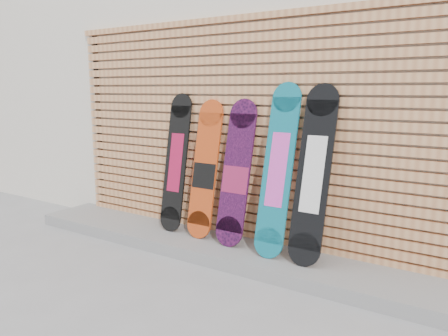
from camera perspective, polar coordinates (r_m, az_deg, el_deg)
The scene contains 9 objects.
ground at distance 3.80m, azimuth -4.28°, elevation -14.70°, with size 80.00×80.00×0.00m, color gray.
building at distance 6.44m, azimuth 18.91°, elevation 11.48°, with size 12.00×5.00×3.60m, color beige.
concrete_step at distance 4.37m, azimuth -0.42°, elevation -10.40°, with size 4.60×0.70×0.12m, color gray.
slat_wall at distance 4.35m, azimuth 1.67°, elevation 5.07°, with size 4.26×0.08×2.29m.
snowboard_0 at distance 4.63m, azimuth -6.28°, elevation 0.72°, with size 0.26×0.29×1.44m.
snowboard_1 at distance 4.40m, azimuth -2.50°, elevation -0.25°, with size 0.28×0.31×1.38m.
snowboard_2 at distance 4.18m, azimuth 1.61°, elevation -0.72°, with size 0.29×0.35×1.40m.
snowboard_3 at distance 3.93m, azimuth 7.04°, elevation -0.22°, with size 0.28×0.40×1.55m.
snowboard_4 at distance 3.80m, azimuth 11.62°, elevation -0.81°, with size 0.29×0.40×1.54m.
Camera 1 is at (2.09, -2.74, 1.60)m, focal length 35.00 mm.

